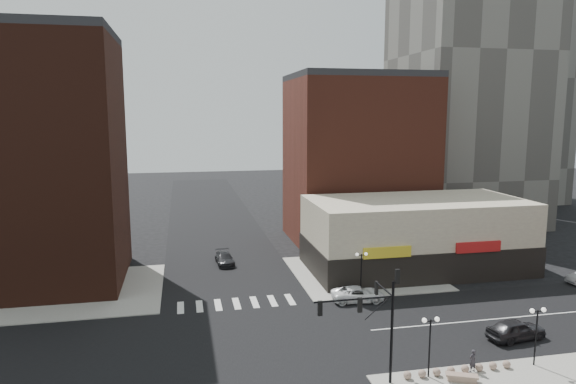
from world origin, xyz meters
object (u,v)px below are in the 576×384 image
object	(u,v)px
street_lamp_se_a	(430,332)
white_suv	(358,294)
traffic_signal	(376,311)
pedestrian	(473,361)
street_lamp_ne	(361,262)
dark_sedan_east	(516,329)
dark_sedan_north	(225,258)
street_lamp_se_b	(537,322)
stone_bench	(462,378)

from	to	relation	value
street_lamp_se_a	white_suv	bearing A→B (deg)	89.21
traffic_signal	white_suv	bearing A→B (deg)	74.54
white_suv	pedestrian	size ratio (longest dim) A/B	3.16
traffic_signal	street_lamp_se_a	distance (m)	4.12
street_lamp_ne	dark_sedan_east	size ratio (longest dim) A/B	0.87
dark_sedan_north	dark_sedan_east	bearing A→B (deg)	-53.78
traffic_signal	street_lamp_se_b	bearing A→B (deg)	-0.82
stone_bench	white_suv	bearing A→B (deg)	120.07
dark_sedan_north	street_lamp_se_a	bearing A→B (deg)	-72.40
street_lamp_se_a	dark_sedan_east	world-z (taller)	street_lamp_se_a
street_lamp_ne	stone_bench	size ratio (longest dim) A/B	1.97
street_lamp_ne	stone_bench	world-z (taller)	street_lamp_ne
street_lamp_se_b	white_suv	bearing A→B (deg)	118.28
street_lamp_se_b	street_lamp_ne	size ratio (longest dim) A/B	1.00
dark_sedan_east	pedestrian	size ratio (longest dim) A/B	3.00
pedestrian	stone_bench	xyz separation A→B (m)	(-1.35, -1.00, -0.54)
stone_bench	street_lamp_se_a	bearing A→B (deg)	175.79
traffic_signal	dark_sedan_east	xyz separation A→B (m)	(13.27, 3.96, -4.15)
white_suv	pedestrian	world-z (taller)	pedestrian
dark_sedan_east	pedestrian	world-z (taller)	pedestrian
street_lamp_se_b	pedestrian	bearing A→B (deg)	180.00
white_suv	dark_sedan_north	xyz separation A→B (m)	(-11.29, 14.66, -0.02)
street_lamp_se_a	street_lamp_ne	distance (m)	16.03
white_suv	stone_bench	distance (m)	15.59
white_suv	street_lamp_ne	bearing A→B (deg)	-23.24
pedestrian	stone_bench	size ratio (longest dim) A/B	0.75
white_suv	street_lamp_se_b	bearing A→B (deg)	-146.90
street_lamp_se_a	street_lamp_se_b	bearing A→B (deg)	0.00
street_lamp_ne	pedestrian	distance (m)	16.33
dark_sedan_north	street_lamp_se_b	bearing A→B (deg)	-60.01
street_lamp_se_a	street_lamp_se_b	distance (m)	8.00
stone_bench	street_lamp_ne	bearing A→B (deg)	116.85
traffic_signal	street_lamp_ne	world-z (taller)	traffic_signal
street_lamp_se_b	stone_bench	world-z (taller)	street_lamp_se_b
dark_sedan_north	pedestrian	xyz separation A→B (m)	(14.31, -29.16, 0.23)
traffic_signal	street_lamp_ne	distance (m)	16.62
white_suv	stone_bench	size ratio (longest dim) A/B	2.38
stone_bench	street_lamp_se_b	bearing A→B (deg)	33.18
street_lamp_se_b	dark_sedan_east	bearing A→B (deg)	70.03
traffic_signal	stone_bench	distance (m)	7.36
street_lamp_se_b	stone_bench	xyz separation A→B (m)	(-6.13, -1.00, -2.92)
dark_sedan_north	stone_bench	world-z (taller)	dark_sedan_north
white_suv	stone_bench	xyz separation A→B (m)	(1.67, -15.50, -0.33)
dark_sedan_east	street_lamp_ne	bearing A→B (deg)	27.80
traffic_signal	street_lamp_ne	size ratio (longest dim) A/B	1.87
street_lamp_se_a	pedestrian	world-z (taller)	street_lamp_se_a
traffic_signal	dark_sedan_north	size ratio (longest dim) A/B	1.65
street_lamp_se_b	dark_sedan_north	size ratio (longest dim) A/B	0.88
street_lamp_ne	stone_bench	distance (m)	17.27
street_lamp_ne	dark_sedan_east	bearing A→B (deg)	-54.38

